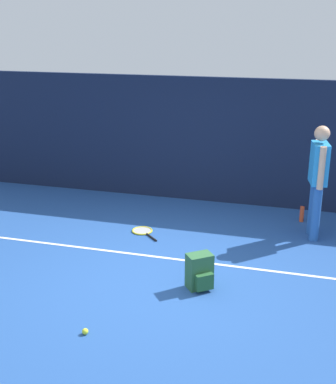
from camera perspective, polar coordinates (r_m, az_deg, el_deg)
name	(u,v)px	position (r m, az deg, el deg)	size (l,w,h in m)	color
ground_plane	(160,275)	(6.55, -0.95, -9.40)	(12.00, 12.00, 0.00)	#234C93
back_fence	(208,141)	(8.92, 4.50, 5.81)	(10.00, 0.10, 2.21)	#141E38
court_line	(170,258)	(6.98, 0.22, -7.52)	(9.00, 0.05, 0.00)	white
tennis_player	(318,176)	(7.64, 16.61, 1.79)	(0.28, 0.53, 1.70)	#2659A5
tennis_racket	(143,231)	(7.83, -2.84, -4.46)	(0.56, 0.55, 0.03)	black
backpack	(200,272)	(6.19, 3.64, -9.04)	(0.38, 0.38, 0.44)	#2D6038
tennis_ball_near_player	(85,331)	(5.50, -9.36, -15.31)	(0.07, 0.07, 0.07)	#CCE033
water_bottle	(302,214)	(8.46, 14.91, -2.43)	(0.07, 0.07, 0.26)	#D84C26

